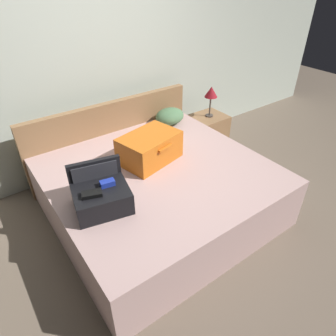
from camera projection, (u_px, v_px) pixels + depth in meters
name	position (u px, v px, depth m)	size (l,w,h in m)	color
ground_plane	(184.00, 234.00, 2.89)	(12.00, 12.00, 0.00)	#6B5B4C
back_wall	(93.00, 58.00, 3.26)	(8.00, 0.10, 2.60)	#B7C1B2
bed	(160.00, 192.00, 3.01)	(2.00, 1.89, 0.53)	#BC9993
headboard	(112.00, 138.00, 3.57)	(2.04, 0.08, 0.88)	olive
hard_case_large	(150.00, 148.00, 2.93)	(0.64, 0.50, 0.28)	#D16619
hard_case_medium	(101.00, 195.00, 2.37)	(0.50, 0.46, 0.34)	black
pillow_near_headboard	(170.00, 116.00, 3.64)	(0.37, 0.30, 0.18)	#4C724C
nightstand	(208.00, 132.00, 4.10)	(0.44, 0.40, 0.48)	olive
table_lamp	(211.00, 93.00, 3.79)	(0.17, 0.17, 0.40)	#3F3833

